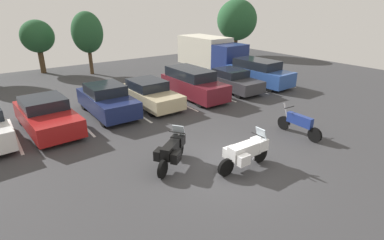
{
  "coord_description": "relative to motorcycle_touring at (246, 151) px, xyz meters",
  "views": [
    {
      "loc": [
        -6.54,
        -7.01,
        5.49
      ],
      "look_at": [
        0.2,
        2.38,
        0.95
      ],
      "focal_mm": 28.13,
      "sensor_mm": 36.0,
      "label": 1
    }
  ],
  "objects": [
    {
      "name": "tree_center_right",
      "position": [
        -2.59,
        20.8,
        2.26
      ],
      "size": [
        2.57,
        2.57,
        4.22
      ],
      "color": "#4C3823",
      "rests_on": "ground"
    },
    {
      "name": "car_champagne",
      "position": [
        0.56,
        8.1,
        0.05
      ],
      "size": [
        1.94,
        4.5,
        1.44
      ],
      "color": "#C1B289",
      "rests_on": "ground"
    },
    {
      "name": "ground",
      "position": [
        -0.44,
        0.53,
        -0.7
      ],
      "size": [
        44.0,
        44.0,
        0.1
      ],
      "primitive_type": "cube",
      "color": "#38383A"
    },
    {
      "name": "parking_stripes",
      "position": [
        -2.06,
        8.01,
        -0.64
      ],
      "size": [
        25.44,
        4.67,
        0.01
      ],
      "color": "silver",
      "rests_on": "ground"
    },
    {
      "name": "box_truck",
      "position": [
        9.43,
        13.69,
        0.83
      ],
      "size": [
        2.68,
        6.44,
        2.74
      ],
      "color": "navy",
      "rests_on": "ground"
    },
    {
      "name": "car_charcoal",
      "position": [
        6.41,
        7.72,
        0.04
      ],
      "size": [
        1.86,
        4.43,
        1.41
      ],
      "color": "#38383D",
      "rests_on": "ground"
    },
    {
      "name": "tree_right",
      "position": [
        0.56,
        18.06,
        2.62
      ],
      "size": [
        2.41,
        2.41,
        4.86
      ],
      "color": "#4C3823",
      "rests_on": "ground"
    },
    {
      "name": "car_red",
      "position": [
        -4.9,
        7.76,
        0.05
      ],
      "size": [
        2.17,
        4.73,
        1.47
      ],
      "color": "maroon",
      "rests_on": "ground"
    },
    {
      "name": "tree_far_right",
      "position": [
        16.57,
        18.11,
        3.05
      ],
      "size": [
        4.22,
        4.22,
        5.82
      ],
      "color": "#4C3823",
      "rests_on": "ground"
    },
    {
      "name": "car_navy",
      "position": [
        -1.89,
        8.17,
        0.1
      ],
      "size": [
        1.88,
        4.42,
        1.55
      ],
      "color": "navy",
      "rests_on": "ground"
    },
    {
      "name": "motorcycle_touring",
      "position": [
        0.0,
        0.0,
        0.0
      ],
      "size": [
        2.27,
        0.96,
        1.36
      ],
      "color": "black",
      "rests_on": "ground"
    },
    {
      "name": "motorcycle_third",
      "position": [
        -2.03,
        1.63,
        -0.03
      ],
      "size": [
        1.81,
        1.35,
        1.34
      ],
      "color": "black",
      "rests_on": "ground"
    },
    {
      "name": "car_maroon",
      "position": [
        3.45,
        7.96,
        0.22
      ],
      "size": [
        1.8,
        4.82,
        1.74
      ],
      "color": "maroon",
      "rests_on": "ground"
    },
    {
      "name": "car_blue",
      "position": [
        8.98,
        7.73,
        0.23
      ],
      "size": [
        2.1,
        4.87,
        1.75
      ],
      "color": "#2D519E",
      "rests_on": "ground"
    },
    {
      "name": "motorcycle_second",
      "position": [
        3.89,
        0.66,
        -0.09
      ],
      "size": [
        0.62,
        2.27,
        1.27
      ],
      "color": "black",
      "rests_on": "ground"
    }
  ]
}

